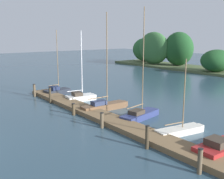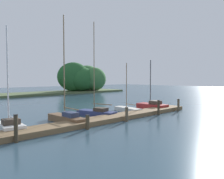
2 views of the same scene
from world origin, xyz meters
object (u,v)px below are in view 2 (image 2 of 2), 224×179
sailboat_2 (66,117)px  mooring_piling_3 (127,114)px  sailboat_4 (127,109)px  mooring_piling_5 (178,105)px  mooring_piling_2 (88,122)px  sailboat_1 (9,125)px  sailboat_3 (96,112)px  sailboat_5 (151,106)px  mooring_piling_4 (159,107)px  mooring_piling_1 (16,129)px

sailboat_2 → mooring_piling_3: sailboat_2 is taller
sailboat_4 → mooring_piling_5: 5.35m
mooring_piling_2 → sailboat_1: bearing=142.0°
mooring_piling_3 → sailboat_3: bearing=90.1°
sailboat_5 → mooring_piling_5: sailboat_5 is taller
mooring_piling_2 → mooring_piling_4: (8.43, 0.01, 0.22)m
sailboat_1 → sailboat_2: 4.25m
sailboat_5 → sailboat_1: bearing=91.2°
mooring_piling_4 → mooring_piling_1: bearing=179.4°
sailboat_4 → sailboat_5: size_ratio=0.92×
mooring_piling_4 → mooring_piling_5: 3.55m
mooring_piling_3 → mooring_piling_4: 4.46m
sailboat_3 → sailboat_4: 4.08m
sailboat_5 → mooring_piling_2: 11.74m
sailboat_3 → mooring_piling_1: bearing=101.1°
mooring_piling_4 → mooring_piling_5: bearing=-0.8°
sailboat_4 → mooring_piling_5: sailboat_4 is taller
mooring_piling_5 → sailboat_3: bearing=154.8°
sailboat_1 → sailboat_3: (7.94, 0.63, -0.04)m
sailboat_3 → mooring_piling_5: (8.01, -3.76, 0.29)m
sailboat_1 → mooring_piling_5: 16.25m
sailboat_1 → mooring_piling_4: sailboat_1 is taller
sailboat_4 → mooring_piling_1: 13.26m
sailboat_2 → mooring_piling_5: (11.70, -3.01, 0.24)m
sailboat_2 → mooring_piling_3: 4.74m
mooring_piling_4 → mooring_piling_5: (3.55, -0.05, -0.06)m
sailboat_2 → mooring_piling_2: sailboat_2 is taller
sailboat_3 → mooring_piling_4: size_ratio=6.02×
sailboat_3 → sailboat_4: (4.08, -0.16, -0.10)m
sailboat_1 → mooring_piling_3: (7.94, -3.09, 0.17)m
sailboat_5 → mooring_piling_3: size_ratio=4.77×
mooring_piling_2 → sailboat_3: bearing=43.2°
sailboat_2 → mooring_piling_4: sailboat_2 is taller
sailboat_3 → mooring_piling_3: 3.72m
sailboat_5 → mooring_piling_2: sailboat_5 is taller
mooring_piling_1 → mooring_piling_3: 8.73m
sailboat_5 → mooring_piling_2: bearing=106.2°
sailboat_3 → mooring_piling_2: sailboat_3 is taller
sailboat_2 → mooring_piling_3: size_ratio=7.32×
mooring_piling_4 → sailboat_5: bearing=44.5°
sailboat_2 → mooring_piling_1: (-5.03, -2.82, 0.36)m
mooring_piling_5 → sailboat_1: bearing=168.9°
mooring_piling_3 → sailboat_1: bearing=158.8°
mooring_piling_2 → mooring_piling_3: (3.98, 0.01, 0.08)m
sailboat_1 → sailboat_4: sailboat_1 is taller
sailboat_2 → sailboat_3: (3.69, 0.75, -0.05)m
sailboat_4 → mooring_piling_3: (-4.07, -3.56, 0.32)m
mooring_piling_5 → sailboat_4: bearing=137.5°
sailboat_3 → mooring_piling_1: 9.44m
mooring_piling_3 → sailboat_4: bearing=41.1°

